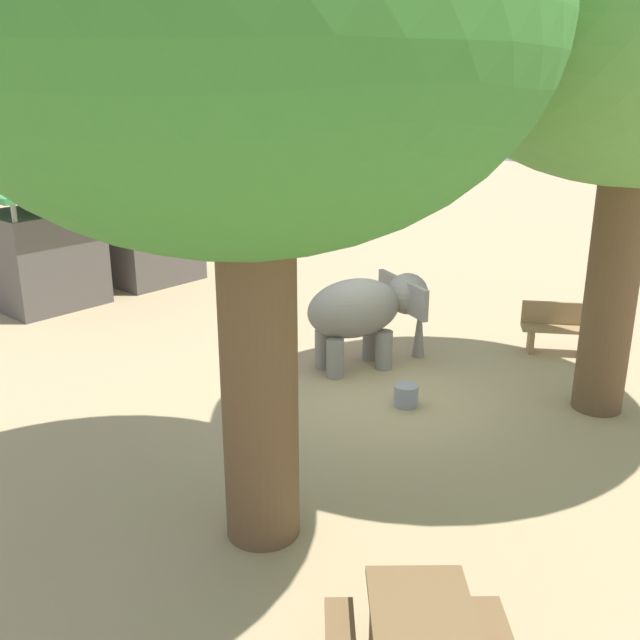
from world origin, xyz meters
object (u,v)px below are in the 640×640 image
object	(u,v)px
feed_bucket	(406,395)
wooden_bench	(562,326)
person_handler	(268,289)
market_stall_green	(43,252)
elephant	(367,310)
market_stall_orange	(147,233)
shade_tree_main	(249,24)

from	to	relation	value
feed_bucket	wooden_bench	bearing A→B (deg)	-12.10
person_handler	market_stall_green	bearing A→B (deg)	-158.57
elephant	market_stall_green	distance (m)	7.39
elephant	person_handler	world-z (taller)	person_handler
person_handler	market_stall_green	size ratio (longest dim) A/B	0.64
market_stall_orange	market_stall_green	bearing A→B (deg)	180.00
market_stall_green	person_handler	bearing A→B (deg)	-71.78
shade_tree_main	feed_bucket	world-z (taller)	shade_tree_main
elephant	feed_bucket	world-z (taller)	elephant
wooden_bench	market_stall_green	distance (m)	10.41
elephant	market_stall_orange	size ratio (longest dim) A/B	0.86
person_handler	feed_bucket	size ratio (longest dim) A/B	4.50
shade_tree_main	market_stall_green	bearing A→B (deg)	73.82
shade_tree_main	feed_bucket	bearing A→B (deg)	10.55
wooden_bench	market_stall_green	xyz separation A→B (m)	(-4.52, 9.36, 0.67)
wooden_bench	feed_bucket	distance (m)	3.71
person_handler	wooden_bench	xyz separation A→B (m)	(2.88, -4.37, -0.48)
elephant	market_stall_green	size ratio (longest dim) A/B	0.86
person_handler	shade_tree_main	world-z (taller)	shade_tree_main
shade_tree_main	market_stall_orange	size ratio (longest dim) A/B	2.83
person_handler	shade_tree_main	bearing A→B (deg)	-42.18
market_stall_green	elephant	bearing A→B (deg)	-76.44
market_stall_green	shade_tree_main	bearing A→B (deg)	-106.18
wooden_bench	feed_bucket	bearing A→B (deg)	44.90
elephant	shade_tree_main	world-z (taller)	shade_tree_main
shade_tree_main	wooden_bench	size ratio (longest dim) A/B	5.13
wooden_bench	market_stall_orange	bearing A→B (deg)	-21.43
elephant	wooden_bench	xyz separation A→B (m)	(2.78, -2.18, -0.51)
feed_bucket	person_handler	bearing A→B (deg)	78.43
market_stall_green	market_stall_orange	bearing A→B (deg)	0.00
shade_tree_main	elephant	bearing A→B (deg)	25.11
person_handler	elephant	bearing A→B (deg)	5.59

